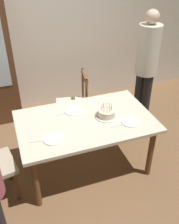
{
  "coord_description": "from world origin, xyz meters",
  "views": [
    {
      "loc": [
        -0.8,
        -2.37,
        2.49
      ],
      "look_at": [
        0.05,
        0.0,
        0.84
      ],
      "focal_mm": 41.63,
      "sensor_mm": 36.0,
      "label": 1
    }
  ],
  "objects_px": {
    "plate_far_side": "(74,111)",
    "plate_near_guest": "(131,122)",
    "dining_table": "(86,126)",
    "birthday_cake": "(107,113)",
    "person_guest": "(146,63)",
    "chair_spindle_back": "(74,105)",
    "plate_near_celebrant": "(53,139)"
  },
  "relations": [
    {
      "from": "plate_far_side",
      "to": "chair_spindle_back",
      "type": "relative_size",
      "value": 0.23
    },
    {
      "from": "plate_near_celebrant",
      "to": "person_guest",
      "type": "bearing_deg",
      "value": 29.42
    },
    {
      "from": "birthday_cake",
      "to": "person_guest",
      "type": "bearing_deg",
      "value": 37.51
    },
    {
      "from": "dining_table",
      "to": "chair_spindle_back",
      "type": "distance_m",
      "value": 0.84
    },
    {
      "from": "birthday_cake",
      "to": "plate_near_guest",
      "type": "xyz_separation_m",
      "value": [
        0.22,
        -0.21,
        -0.04
      ]
    },
    {
      "from": "chair_spindle_back",
      "to": "plate_near_celebrant",
      "type": "bearing_deg",
      "value": -117.07
    },
    {
      "from": "birthday_cake",
      "to": "plate_far_side",
      "type": "xyz_separation_m",
      "value": [
        -0.34,
        0.24,
        -0.04
      ]
    },
    {
      "from": "dining_table",
      "to": "plate_far_side",
      "type": "xyz_separation_m",
      "value": [
        -0.08,
        0.22,
        0.09
      ]
    },
    {
      "from": "plate_far_side",
      "to": "plate_near_guest",
      "type": "xyz_separation_m",
      "value": [
        0.56,
        -0.44,
        0.0
      ]
    },
    {
      "from": "dining_table",
      "to": "chair_spindle_back",
      "type": "bearing_deg",
      "value": 83.78
    },
    {
      "from": "dining_table",
      "to": "birthday_cake",
      "type": "relative_size",
      "value": 5.7
    },
    {
      "from": "dining_table",
      "to": "chair_spindle_back",
      "type": "xyz_separation_m",
      "value": [
        0.09,
        0.81,
        -0.2
      ]
    },
    {
      "from": "plate_far_side",
      "to": "chair_spindle_back",
      "type": "bearing_deg",
      "value": 74.02
    },
    {
      "from": "chair_spindle_back",
      "to": "birthday_cake",
      "type": "bearing_deg",
      "value": -78.23
    },
    {
      "from": "plate_near_guest",
      "to": "birthday_cake",
      "type": "bearing_deg",
      "value": 136.69
    },
    {
      "from": "dining_table",
      "to": "plate_near_celebrant",
      "type": "relative_size",
      "value": 7.25
    },
    {
      "from": "birthday_cake",
      "to": "plate_near_guest",
      "type": "relative_size",
      "value": 1.27
    },
    {
      "from": "birthday_cake",
      "to": "plate_far_side",
      "type": "height_order",
      "value": "birthday_cake"
    },
    {
      "from": "plate_near_celebrant",
      "to": "dining_table",
      "type": "bearing_deg",
      "value": 26.88
    },
    {
      "from": "dining_table",
      "to": "person_guest",
      "type": "relative_size",
      "value": 0.9
    },
    {
      "from": "chair_spindle_back",
      "to": "person_guest",
      "type": "relative_size",
      "value": 0.54
    },
    {
      "from": "dining_table",
      "to": "plate_near_celebrant",
      "type": "bearing_deg",
      "value": -153.12
    },
    {
      "from": "dining_table",
      "to": "person_guest",
      "type": "bearing_deg",
      "value": 30.33
    },
    {
      "from": "dining_table",
      "to": "birthday_cake",
      "type": "xyz_separation_m",
      "value": [
        0.26,
        -0.02,
        0.13
      ]
    },
    {
      "from": "birthday_cake",
      "to": "plate_far_side",
      "type": "distance_m",
      "value": 0.42
    },
    {
      "from": "birthday_cake",
      "to": "person_guest",
      "type": "distance_m",
      "value": 1.18
    },
    {
      "from": "plate_far_side",
      "to": "person_guest",
      "type": "relative_size",
      "value": 0.12
    },
    {
      "from": "plate_near_celebrant",
      "to": "person_guest",
      "type": "height_order",
      "value": "person_guest"
    },
    {
      "from": "chair_spindle_back",
      "to": "dining_table",
      "type": "bearing_deg",
      "value": -96.22
    },
    {
      "from": "dining_table",
      "to": "plate_near_celebrant",
      "type": "height_order",
      "value": "plate_near_celebrant"
    },
    {
      "from": "person_guest",
      "to": "chair_spindle_back",
      "type": "bearing_deg",
      "value": 173.9
    },
    {
      "from": "plate_far_side",
      "to": "chair_spindle_back",
      "type": "distance_m",
      "value": 0.67
    }
  ]
}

